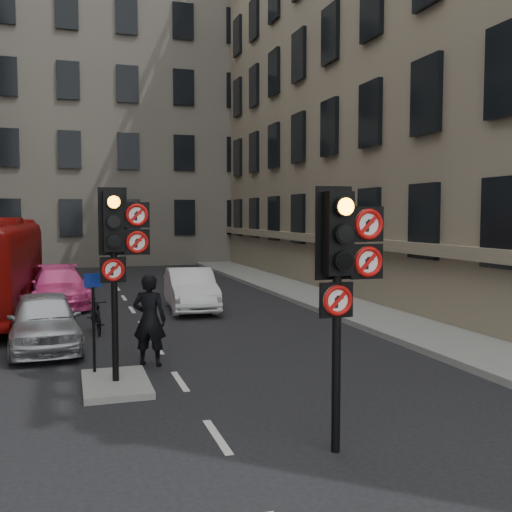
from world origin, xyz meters
TOP-DOWN VIEW (x-y plane):
  - ground at (0.00, 0.00)m, footprint 120.00×120.00m
  - pavement_right at (7.20, 12.00)m, footprint 3.00×50.00m
  - centre_island at (-1.20, 5.00)m, footprint 1.20×2.00m
  - building_far at (0.00, 38.00)m, footprint 30.00×14.00m
  - signal_near at (1.49, 0.99)m, footprint 0.91×0.40m
  - signal_far at (-1.11, 4.99)m, footprint 0.91×0.40m
  - car_silver at (-2.57, 8.72)m, footprint 1.84×4.07m
  - car_white at (1.90, 13.50)m, footprint 1.73×4.26m
  - car_pink at (-2.33, 15.68)m, footprint 2.18×4.72m
  - motorcycle at (-1.32, 10.34)m, footprint 0.61×1.61m
  - motorcyclist at (-0.39, 6.39)m, footprint 0.84×0.72m
  - info_sign at (-1.55, 5.73)m, footprint 0.34×0.11m

SIDE VIEW (x-z plane):
  - ground at x=0.00m, z-range 0.00..0.00m
  - centre_island at x=-1.20m, z-range 0.00..0.12m
  - pavement_right at x=7.20m, z-range 0.00..0.16m
  - motorcycle at x=-1.32m, z-range 0.00..0.94m
  - car_pink at x=-2.33m, z-range 0.00..1.34m
  - car_silver at x=-2.57m, z-range 0.00..1.36m
  - car_white at x=1.90m, z-range 0.00..1.38m
  - motorcyclist at x=-0.39m, z-range 0.00..1.96m
  - info_sign at x=-1.55m, z-range 0.40..2.34m
  - signal_near at x=1.49m, z-range 0.79..4.37m
  - signal_far at x=-1.11m, z-range 0.91..4.49m
  - building_far at x=0.00m, z-range 0.00..20.00m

